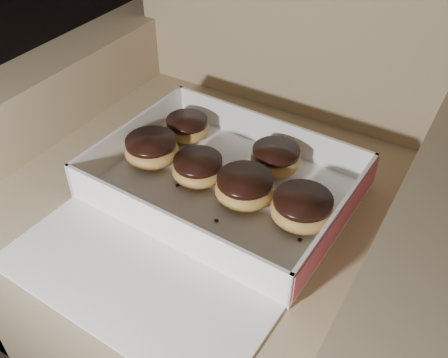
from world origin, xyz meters
The scene contains 12 objects.
floor centered at (0.00, 0.00, 0.00)m, with size 4.50×4.50×0.00m, color black.
armchair centered at (0.57, -0.05, 0.28)m, with size 0.84×0.71×0.88m.
bakery_box centered at (0.61, -0.18, 0.41)m, with size 0.43×0.50×0.07m.
donut_a centered at (0.76, -0.14, 0.43)m, with size 0.10×0.10×0.05m.
donut_b centered at (0.66, -0.14, 0.43)m, with size 0.10×0.10×0.05m.
donut_c centered at (0.66, -0.04, 0.43)m, with size 0.09×0.09×0.04m.
donut_d centered at (0.48, -0.04, 0.42)m, with size 0.08×0.08×0.04m.
donut_e centered at (0.46, -0.14, 0.43)m, with size 0.10×0.10×0.05m.
donut_f centered at (0.56, -0.14, 0.43)m, with size 0.09×0.09×0.04m.
crumb_a centered at (0.77, -0.18, 0.40)m, with size 0.01×0.01×0.00m, color black.
crumb_b centered at (0.64, -0.21, 0.40)m, with size 0.01×0.01×0.00m, color black.
crumb_c centered at (0.54, -0.17, 0.40)m, with size 0.01×0.01×0.00m, color black.
Camera 1 is at (0.94, -0.68, 0.95)m, focal length 40.00 mm.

